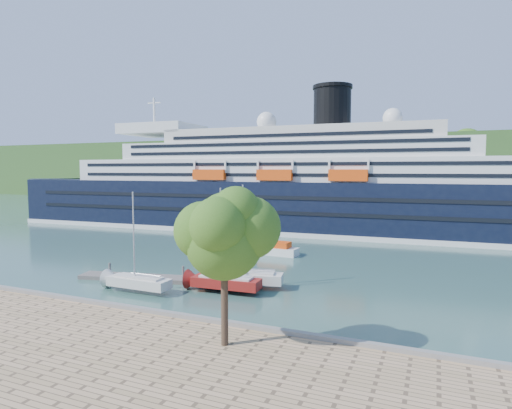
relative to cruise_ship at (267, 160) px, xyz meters
name	(u,v)px	position (x,y,z in m)	size (l,w,h in m)	color
ground	(100,315)	(6.26, -53.78, -14.04)	(400.00, 400.00, 0.00)	#325A53
far_hillside	(366,170)	(6.26, 91.22, -2.04)	(400.00, 50.00, 24.00)	#2C5421
quay_coping	(98,303)	(6.26, -53.98, -12.89)	(220.00, 0.50, 0.30)	slate
cruise_ship	(267,160)	(0.00, 0.00, 0.00)	(125.06, 18.21, 28.08)	black
promenade_tree	(224,260)	(19.68, -57.21, -7.58)	(6.60, 6.60, 10.92)	#2F5817
floating_pontoon	(165,279)	(4.71, -42.38, -13.83)	(19.45, 2.38, 0.43)	#68625D
sailboat_white_near	(138,245)	(4.88, -46.92, -9.29)	(7.36, 2.05, 9.51)	silver
sailboat_red	(226,243)	(12.95, -43.77, -9.09)	(7.66, 2.13, 9.89)	maroon
sailboat_white_far	(248,239)	(14.24, -41.28, -8.98)	(7.84, 2.18, 10.12)	silver
tender_launch	(274,248)	(10.70, -24.07, -13.09)	(6.90, 2.36, 1.91)	#EB480D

